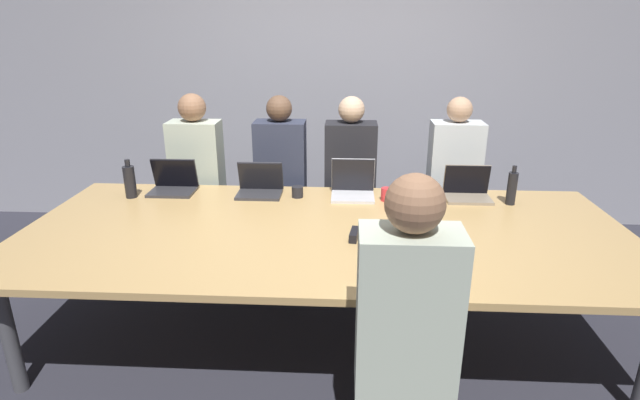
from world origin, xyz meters
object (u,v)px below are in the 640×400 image
bottle_far_left (130,181)px  cup_far_midleft (297,192)px  person_near_midright (405,345)px  laptop_far_center (353,186)px  cup_far_center (386,194)px  person_far_right (452,186)px  bottle_far_right (512,188)px  person_far_left (198,183)px  person_far_midleft (281,184)px  stapler (354,235)px  person_far_center (350,186)px  laptop_near_midright (396,264)px  laptop_far_right (467,189)px  laptop_far_midleft (260,185)px  cup_near_midright (449,268)px  laptop_far_left (173,182)px

bottle_far_left → cup_far_midleft: size_ratio=3.43×
bottle_far_left → person_near_midright: size_ratio=0.20×
laptop_far_center → cup_far_center: bearing=-21.5°
person_far_right → bottle_far_right: size_ratio=5.05×
person_far_left → bottle_far_left: (-0.33, -0.52, 0.17)m
person_far_right → person_far_midleft: bearing=-178.2°
bottle_far_left → person_far_right: 2.47m
laptop_far_center → bottle_far_left: bearing=-175.6°
laptop_far_center → person_far_left: bearing=162.3°
person_far_left → stapler: size_ratio=9.06×
person_far_center → person_far_midleft: size_ratio=1.00×
person_far_center → cup_far_center: 0.57m
bottle_far_left → person_far_right: (2.39, 0.60, -0.19)m
person_far_left → cup_far_midleft: person_far_left is taller
person_far_midleft → cup_far_midleft: (0.18, -0.49, 0.10)m
bottle_far_left → laptop_near_midright: bottle_far_left is taller
bottle_far_left → stapler: (1.58, -0.63, -0.09)m
laptop_far_right → person_far_right: bearing=89.9°
bottle_far_right → laptop_near_midright: bearing=-129.0°
laptop_far_midleft → cup_far_midleft: size_ratio=4.00×
laptop_far_right → bottle_far_right: size_ratio=1.16×
bottle_far_left → stapler: bearing=-21.8°
cup_near_midright → laptop_far_midleft: bearing=133.9°
person_far_left → person_far_center: bearing=0.7°
person_far_center → person_far_right: bearing=4.6°
laptop_far_right → laptop_near_midright: laptop_near_midright is taller
bottle_far_right → person_near_midright: size_ratio=0.19×
bottle_far_left → laptop_far_right: 2.39m
laptop_far_center → laptop_far_midleft: laptop_far_center is taller
bottle_far_right → laptop_far_right: bearing=158.1°
laptop_far_left → bottle_far_right: bearing=-3.2°
person_far_left → bottle_far_right: 2.39m
person_far_midleft → laptop_far_center: bearing=-37.0°
cup_near_midright → person_far_center: person_far_center is taller
laptop_far_right → laptop_far_midleft: (-1.48, 0.00, 0.00)m
bottle_far_left → laptop_far_midleft: size_ratio=0.86×
person_near_midright → laptop_far_left: bearing=-48.3°
laptop_far_left → laptop_far_right: size_ratio=1.03×
laptop_far_left → bottle_far_left: bottle_far_left is taller
person_near_midright → bottle_far_right: bearing=-119.1°
person_near_midright → laptop_far_center: bearing=-83.1°
bottle_far_right → person_far_center: (-1.10, 0.53, -0.18)m
person_near_midright → stapler: size_ratio=9.12×
bottle_far_left → cup_far_center: size_ratio=3.01×
person_far_midleft → cup_far_midleft: bearing=-69.5°
person_far_left → person_far_midleft: size_ratio=1.01×
laptop_far_midleft → person_far_left: bearing=145.2°
cup_far_midleft → person_far_right: bearing=23.8°
cup_far_center → cup_far_midleft: (-0.63, 0.04, -0.01)m
bottle_far_right → stapler: (-1.08, -0.64, -0.09)m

